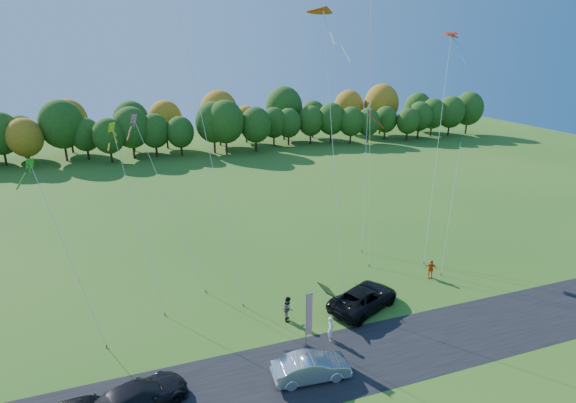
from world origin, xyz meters
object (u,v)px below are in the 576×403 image
object	(u,v)px
person_east	(431,269)
feather_flag	(309,314)
silver_sedan	(311,367)
black_suv	(364,298)

from	to	relation	value
person_east	feather_flag	xyz separation A→B (m)	(-12.79, -5.01, 1.60)
silver_sedan	feather_flag	world-z (taller)	feather_flag
black_suv	person_east	size ratio (longest dim) A/B	3.65
black_suv	silver_sedan	xyz separation A→B (m)	(-6.36, -5.56, -0.07)
person_east	feather_flag	bearing A→B (deg)	-128.67
silver_sedan	person_east	distance (m)	15.73
person_east	feather_flag	world-z (taller)	feather_flag
black_suv	person_east	distance (m)	7.65
black_suv	silver_sedan	distance (m)	8.45
person_east	feather_flag	distance (m)	13.83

